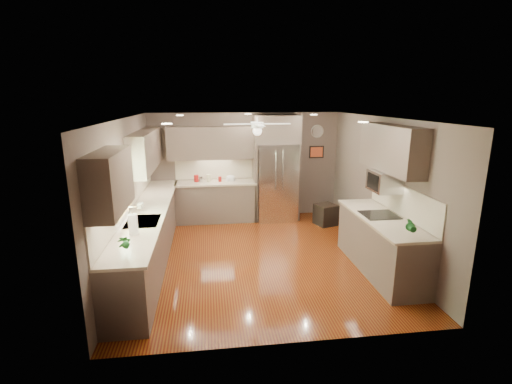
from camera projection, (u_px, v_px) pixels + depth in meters
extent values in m
plane|color=#481109|center=(259.00, 257.00, 6.80)|extent=(5.00, 5.00, 0.00)
plane|color=white|center=(260.00, 118.00, 6.18)|extent=(5.00, 5.00, 0.00)
plane|color=brown|center=(245.00, 166.00, 8.89)|extent=(4.50, 0.00, 4.50)
plane|color=brown|center=(291.00, 245.00, 4.09)|extent=(4.50, 0.00, 4.50)
plane|color=brown|center=(127.00, 195.00, 6.21)|extent=(0.00, 5.00, 5.00)
plane|color=brown|center=(381.00, 187.00, 6.77)|extent=(0.00, 5.00, 5.00)
cylinder|color=maroon|center=(196.00, 178.00, 8.56)|extent=(0.13, 0.13, 0.17)
cylinder|color=silver|center=(201.00, 179.00, 8.53)|extent=(0.09, 0.09, 0.14)
cylinder|color=#B9B28B|center=(209.00, 178.00, 8.55)|extent=(0.14, 0.14, 0.18)
cylinder|color=maroon|center=(220.00, 179.00, 8.59)|extent=(0.08, 0.08, 0.12)
imported|color=white|center=(140.00, 205.00, 6.38)|extent=(0.09, 0.09, 0.18)
imported|color=#18571E|center=(123.00, 242.00, 4.56)|extent=(0.19, 0.15, 0.31)
imported|color=#18571E|center=(411.00, 226.00, 5.16)|extent=(0.19, 0.16, 0.30)
imported|color=#B9B28B|center=(231.00, 180.00, 8.63)|extent=(0.26, 0.26, 0.06)
cube|color=brown|center=(150.00, 236.00, 6.58)|extent=(0.60, 4.70, 0.90)
cube|color=#BBAD96|center=(149.00, 210.00, 6.47)|extent=(0.65, 4.70, 0.04)
cube|color=beige|center=(129.00, 195.00, 6.36)|extent=(0.02, 4.70, 0.50)
cube|color=brown|center=(216.00, 202.00, 8.71)|extent=(1.85, 0.60, 0.90)
cube|color=#BBAD96|center=(215.00, 183.00, 8.58)|extent=(1.85, 0.65, 0.04)
cube|color=beige|center=(215.00, 168.00, 8.80)|extent=(1.85, 0.02, 0.50)
cube|color=brown|center=(110.00, 182.00, 4.55)|extent=(0.33, 1.20, 0.75)
cube|color=brown|center=(146.00, 150.00, 7.34)|extent=(0.33, 2.40, 0.75)
cube|color=brown|center=(214.00, 143.00, 8.50)|extent=(2.15, 0.33, 0.75)
cube|color=brown|center=(391.00, 148.00, 6.03)|extent=(0.33, 1.70, 0.75)
cube|color=#BFF2B2|center=(119.00, 184.00, 5.65)|extent=(0.01, 1.00, 0.80)
cube|color=olive|center=(118.00, 156.00, 5.55)|extent=(0.05, 1.12, 0.06)
cube|color=olive|center=(123.00, 211.00, 5.76)|extent=(0.05, 1.12, 0.06)
cube|color=olive|center=(113.00, 192.00, 5.15)|extent=(0.05, 0.06, 0.80)
cube|color=olive|center=(128.00, 177.00, 6.17)|extent=(0.05, 0.06, 0.80)
cube|color=silver|center=(143.00, 222.00, 5.85)|extent=(0.50, 0.70, 0.03)
cube|color=#262626|center=(143.00, 224.00, 5.85)|extent=(0.44, 0.62, 0.05)
cylinder|color=silver|center=(129.00, 215.00, 5.79)|extent=(0.02, 0.02, 0.24)
cylinder|color=silver|center=(132.00, 207.00, 5.77)|extent=(0.16, 0.02, 0.02)
cube|color=silver|center=(276.00, 182.00, 8.72)|extent=(0.92, 0.72, 1.82)
cube|color=black|center=(279.00, 196.00, 8.45)|extent=(0.88, 0.02, 0.02)
cube|color=black|center=(279.00, 170.00, 8.30)|extent=(0.01, 0.02, 1.00)
cylinder|color=silver|center=(276.00, 171.00, 8.26)|extent=(0.02, 0.02, 0.90)
cylinder|color=silver|center=(283.00, 171.00, 8.28)|extent=(0.02, 0.02, 0.90)
cube|color=brown|center=(277.00, 129.00, 8.48)|extent=(1.04, 0.60, 0.63)
cube|color=brown|center=(255.00, 182.00, 8.71)|extent=(0.06, 0.60, 1.82)
cube|color=brown|center=(296.00, 181.00, 8.84)|extent=(0.06, 0.60, 1.82)
cube|color=brown|center=(380.00, 245.00, 6.16)|extent=(0.65, 2.20, 0.90)
cube|color=#BBAD96|center=(382.00, 218.00, 6.04)|extent=(0.70, 2.20, 0.04)
cube|color=beige|center=(403.00, 201.00, 6.01)|extent=(0.02, 2.20, 0.50)
cube|color=black|center=(379.00, 215.00, 6.13)|extent=(0.56, 0.52, 0.01)
cube|color=silver|center=(385.00, 181.00, 6.16)|extent=(0.42, 0.55, 0.34)
cube|color=black|center=(373.00, 182.00, 6.13)|extent=(0.02, 0.40, 0.26)
cylinder|color=white|center=(257.00, 119.00, 6.48)|extent=(0.03, 0.03, 0.08)
cylinder|color=white|center=(257.00, 125.00, 6.51)|extent=(0.22, 0.22, 0.10)
sphere|color=white|center=(257.00, 131.00, 6.53)|extent=(0.16, 0.16, 0.16)
cube|color=white|center=(277.00, 124.00, 6.54)|extent=(0.48, 0.11, 0.01)
cube|color=white|center=(255.00, 123.00, 6.84)|extent=(0.11, 0.48, 0.01)
cube|color=white|center=(237.00, 124.00, 6.46)|extent=(0.48, 0.11, 0.01)
cube|color=white|center=(260.00, 125.00, 6.16)|extent=(0.11, 0.48, 0.01)
cylinder|color=white|center=(180.00, 115.00, 7.26)|extent=(0.14, 0.14, 0.01)
cylinder|color=white|center=(314.00, 115.00, 7.60)|extent=(0.14, 0.14, 0.01)
cylinder|color=white|center=(167.00, 124.00, 4.85)|extent=(0.14, 0.14, 0.01)
cylinder|color=white|center=(363.00, 122.00, 5.19)|extent=(0.14, 0.14, 0.01)
cylinder|color=white|center=(248.00, 114.00, 7.91)|extent=(0.14, 0.14, 0.01)
cylinder|color=white|center=(317.00, 131.00, 8.90)|extent=(0.30, 0.03, 0.30)
cylinder|color=silver|center=(317.00, 131.00, 8.89)|extent=(0.29, 0.00, 0.29)
cube|color=black|center=(316.00, 152.00, 9.02)|extent=(0.36, 0.03, 0.30)
cube|color=#C34B27|center=(317.00, 152.00, 9.01)|extent=(0.30, 0.01, 0.24)
cube|color=black|center=(326.00, 215.00, 8.48)|extent=(0.54, 0.54, 0.48)
cube|color=black|center=(326.00, 205.00, 8.42)|extent=(0.52, 0.52, 0.03)
cylinder|color=white|center=(133.00, 225.00, 5.24)|extent=(0.13, 0.13, 0.31)
cylinder|color=silver|center=(133.00, 224.00, 5.23)|extent=(0.03, 0.03, 0.33)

